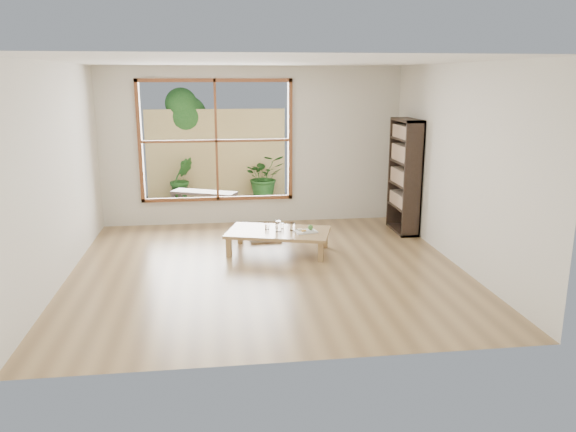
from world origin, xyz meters
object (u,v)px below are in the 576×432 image
Objects in this scene: food_tray at (307,230)px; low_table at (278,233)px; garden_bench at (204,195)px; bookshelf at (405,176)px.

low_table is at bearing 150.88° from food_tray.
low_table is 4.68× the size of food_tray.
food_tray is at bearing 0.51° from low_table.
garden_bench reaches higher than low_table.
garden_bench is (-1.07, 2.53, 0.07)m from low_table.
food_tray is (0.38, -0.11, 0.06)m from low_table.
bookshelf is 5.30× the size of food_tray.
bookshelf is at bearing 38.69° from low_table.
low_table is 2.74m from garden_bench.
bookshelf is at bearing 16.24° from food_tray.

